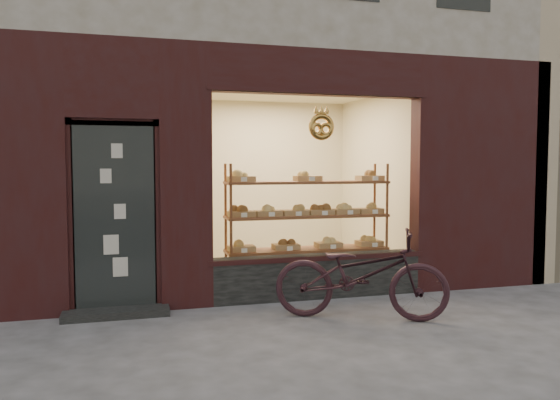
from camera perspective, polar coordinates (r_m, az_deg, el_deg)
name	(u,v)px	position (r m, az deg, el deg)	size (l,w,h in m)	color
ground	(350,358)	(5.01, 7.37, -16.02)	(90.00, 90.00, 0.00)	#474747
display_shelf	(307,227)	(7.30, 2.88, -2.83)	(2.20, 0.45, 1.70)	brown
bicycle	(361,274)	(6.06, 8.44, -7.68)	(0.65, 1.88, 0.99)	black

